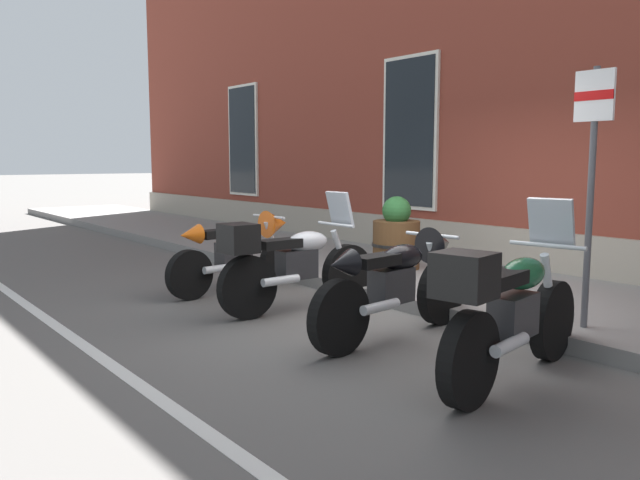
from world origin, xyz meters
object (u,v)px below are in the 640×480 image
motorcycle_silver_touring (293,262)px  motorcycle_green_touring (510,311)px  motorcycle_black_sport (401,279)px  parking_sign (592,161)px  motorcycle_orange_sport (242,248)px  barrel_planter (396,239)px

motorcycle_silver_touring → motorcycle_green_touring: motorcycle_green_touring is taller
motorcycle_silver_touring → motorcycle_black_sport: size_ratio=0.95×
parking_sign → motorcycle_black_sport: bearing=-136.0°
motorcycle_orange_sport → parking_sign: bearing=16.9°
motorcycle_silver_touring → parking_sign: bearing=26.9°
motorcycle_green_touring → barrel_planter: 4.25m
motorcycle_black_sport → barrel_planter: barrel_planter is taller
motorcycle_black_sport → motorcycle_green_touring: size_ratio=1.04×
motorcycle_orange_sport → motorcycle_black_sport: 2.78m
motorcycle_black_sport → motorcycle_orange_sport: bearing=-178.8°
motorcycle_silver_touring → motorcycle_orange_sport: bearing=174.0°
motorcycle_silver_touring → barrel_planter: (-0.66, 2.24, 0.03)m
parking_sign → motorcycle_orange_sport: bearing=-163.1°
motorcycle_green_touring → parking_sign: 1.82m
motorcycle_black_sport → parking_sign: (1.19, 1.15, 1.10)m
motorcycle_green_touring → barrel_planter: size_ratio=2.06×
motorcycle_orange_sport → motorcycle_black_sport: (2.78, 0.06, 0.00)m
parking_sign → barrel_planter: parking_sign is taller
barrel_planter → motorcycle_green_touring: bearing=-33.2°
motorcycle_orange_sport → motorcycle_green_touring: size_ratio=0.97×
motorcycle_black_sport → barrel_planter: size_ratio=2.14×
motorcycle_orange_sport → parking_sign: (3.96, 1.21, 1.11)m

